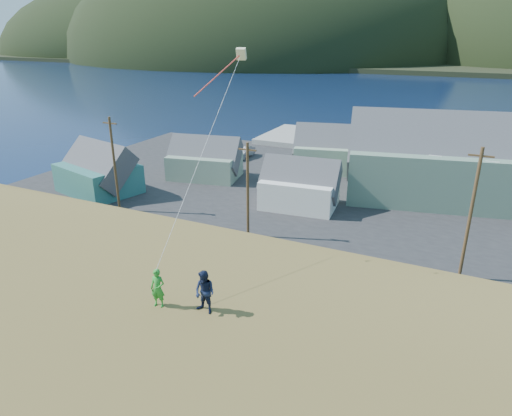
{
  "coord_description": "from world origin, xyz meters",
  "views": [
    {
      "loc": [
        12.1,
        -31.13,
        16.89
      ],
      "look_at": [
        3.19,
        -12.31,
        8.8
      ],
      "focal_mm": 32.0,
      "sensor_mm": 36.0,
      "label": 1
    }
  ],
  "objects_px": {
    "wharf": "(344,141)",
    "kite_flyer_navy": "(205,292)",
    "shed_palegreen_far": "(337,150)",
    "kite_flyer_green": "(158,288)",
    "shed_teal": "(98,170)",
    "shed_white": "(300,185)",
    "lodge": "(512,165)",
    "shed_palegreen_near": "(205,160)"
  },
  "relations": [
    {
      "from": "shed_teal",
      "to": "shed_palegreen_far",
      "type": "relative_size",
      "value": 0.85
    },
    {
      "from": "shed_teal",
      "to": "shed_palegreen_far",
      "type": "xyz_separation_m",
      "value": [
        21.4,
        19.65,
        0.16
      ]
    },
    {
      "from": "kite_flyer_navy",
      "to": "shed_palegreen_near",
      "type": "bearing_deg",
      "value": 129.06
    },
    {
      "from": "wharf",
      "to": "shed_white",
      "type": "relative_size",
      "value": 3.15
    },
    {
      "from": "shed_palegreen_near",
      "to": "lodge",
      "type": "bearing_deg",
      "value": -1.61
    },
    {
      "from": "wharf",
      "to": "shed_white",
      "type": "distance_m",
      "value": 30.03
    },
    {
      "from": "wharf",
      "to": "shed_palegreen_near",
      "type": "relative_size",
      "value": 2.75
    },
    {
      "from": "shed_teal",
      "to": "shed_palegreen_far",
      "type": "distance_m",
      "value": 29.05
    },
    {
      "from": "shed_palegreen_far",
      "to": "shed_palegreen_near",
      "type": "bearing_deg",
      "value": -156.17
    },
    {
      "from": "shed_teal",
      "to": "shed_white",
      "type": "bearing_deg",
      "value": 27.99
    },
    {
      "from": "shed_teal",
      "to": "kite_flyer_green",
      "type": "bearing_deg",
      "value": -27.76
    },
    {
      "from": "wharf",
      "to": "kite_flyer_green",
      "type": "relative_size",
      "value": 16.99
    },
    {
      "from": "shed_teal",
      "to": "shed_palegreen_near",
      "type": "height_order",
      "value": "shed_teal"
    },
    {
      "from": "kite_flyer_green",
      "to": "lodge",
      "type": "bearing_deg",
      "value": 60.12
    },
    {
      "from": "shed_palegreen_far",
      "to": "kite_flyer_navy",
      "type": "bearing_deg",
      "value": -93.33
    },
    {
      "from": "kite_flyer_green",
      "to": "kite_flyer_navy",
      "type": "height_order",
      "value": "kite_flyer_navy"
    },
    {
      "from": "shed_teal",
      "to": "shed_white",
      "type": "xyz_separation_m",
      "value": [
        21.74,
        5.19,
        -0.2
      ]
    },
    {
      "from": "shed_teal",
      "to": "shed_white",
      "type": "height_order",
      "value": "shed_teal"
    },
    {
      "from": "shed_teal",
      "to": "shed_white",
      "type": "distance_m",
      "value": 22.35
    },
    {
      "from": "lodge",
      "to": "shed_palegreen_near",
      "type": "relative_size",
      "value": 3.53
    },
    {
      "from": "shed_palegreen_far",
      "to": "kite_flyer_green",
      "type": "xyz_separation_m",
      "value": [
        5.42,
        -44.07,
        5.21
      ]
    },
    {
      "from": "shed_white",
      "to": "kite_flyer_green",
      "type": "xyz_separation_m",
      "value": [
        5.08,
        -29.61,
        5.57
      ]
    },
    {
      "from": "shed_palegreen_far",
      "to": "kite_flyer_green",
      "type": "height_order",
      "value": "kite_flyer_green"
    },
    {
      "from": "shed_teal",
      "to": "shed_palegreen_near",
      "type": "bearing_deg",
      "value": 65.29
    },
    {
      "from": "shed_palegreen_far",
      "to": "kite_flyer_green",
      "type": "relative_size",
      "value": 7.7
    },
    {
      "from": "shed_palegreen_near",
      "to": "kite_flyer_navy",
      "type": "relative_size",
      "value": 5.64
    },
    {
      "from": "shed_palegreen_near",
      "to": "shed_palegreen_far",
      "type": "bearing_deg",
      "value": 25.84
    },
    {
      "from": "kite_flyer_green",
      "to": "wharf",
      "type": "bearing_deg",
      "value": 87.79
    },
    {
      "from": "lodge",
      "to": "shed_palegreen_near",
      "type": "height_order",
      "value": "lodge"
    },
    {
      "from": "lodge",
      "to": "shed_white",
      "type": "height_order",
      "value": "lodge"
    },
    {
      "from": "wharf",
      "to": "kite_flyer_green",
      "type": "bearing_deg",
      "value": -81.86
    },
    {
      "from": "shed_teal",
      "to": "kite_flyer_green",
      "type": "xyz_separation_m",
      "value": [
        26.82,
        -24.42,
        5.37
      ]
    },
    {
      "from": "shed_palegreen_near",
      "to": "shed_palegreen_far",
      "type": "relative_size",
      "value": 0.8
    },
    {
      "from": "wharf",
      "to": "kite_flyer_green",
      "type": "distance_m",
      "value": 60.46
    },
    {
      "from": "lodge",
      "to": "kite_flyer_green",
      "type": "bearing_deg",
      "value": -120.96
    },
    {
      "from": "wharf",
      "to": "kite_flyer_navy",
      "type": "height_order",
      "value": "kite_flyer_navy"
    },
    {
      "from": "shed_teal",
      "to": "kite_flyer_navy",
      "type": "height_order",
      "value": "kite_flyer_navy"
    },
    {
      "from": "shed_teal",
      "to": "shed_palegreen_near",
      "type": "xyz_separation_m",
      "value": [
        7.86,
        9.62,
        -0.22
      ]
    },
    {
      "from": "lodge",
      "to": "shed_palegreen_far",
      "type": "bearing_deg",
      "value": 154.73
    },
    {
      "from": "shed_palegreen_near",
      "to": "kite_flyer_green",
      "type": "distance_m",
      "value": 39.36
    },
    {
      "from": "shed_palegreen_far",
      "to": "kite_flyer_navy",
      "type": "distance_m",
      "value": 44.57
    },
    {
      "from": "wharf",
      "to": "lodge",
      "type": "bearing_deg",
      "value": -41.85
    }
  ]
}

